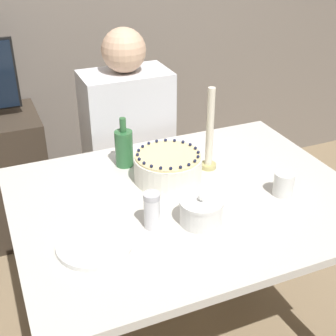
# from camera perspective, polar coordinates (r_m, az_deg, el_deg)

# --- Properties ---
(dining_table) EXTENTS (1.21, 0.94, 0.77)m
(dining_table) POSITION_cam_1_polar(r_m,az_deg,el_deg) (1.73, 2.31, -7.09)
(dining_table) COLOR beige
(dining_table) RESTS_ON ground_plane
(cake) EXTENTS (0.25, 0.25, 0.11)m
(cake) POSITION_cam_1_polar(r_m,az_deg,el_deg) (1.74, -0.00, 0.12)
(cake) COLOR white
(cake) RESTS_ON dining_table
(sugar_bowl) EXTENTS (0.14, 0.14, 0.11)m
(sugar_bowl) POSITION_cam_1_polar(r_m,az_deg,el_deg) (1.51, 4.05, -5.27)
(sugar_bowl) COLOR white
(sugar_bowl) RESTS_ON dining_table
(sugar_shaker) EXTENTS (0.05, 0.05, 0.12)m
(sugar_shaker) POSITION_cam_1_polar(r_m,az_deg,el_deg) (1.48, -1.97, -5.16)
(sugar_shaker) COLOR white
(sugar_shaker) RESTS_ON dining_table
(plate_stack) EXTENTS (0.23, 0.23, 0.02)m
(plate_stack) POSITION_cam_1_polar(r_m,az_deg,el_deg) (1.44, -8.95, -9.23)
(plate_stack) COLOR white
(plate_stack) RESTS_ON dining_table
(candle) EXTENTS (0.06, 0.06, 0.33)m
(candle) POSITION_cam_1_polar(r_m,az_deg,el_deg) (1.78, 5.09, 3.91)
(candle) COLOR tan
(candle) RESTS_ON dining_table
(bottle) EXTENTS (0.07, 0.07, 0.20)m
(bottle) POSITION_cam_1_polar(r_m,az_deg,el_deg) (1.83, -5.39, 2.50)
(bottle) COLOR #2D6638
(bottle) RESTS_ON dining_table
(cup) EXTENTS (0.07, 0.07, 0.09)m
(cup) POSITION_cam_1_polar(r_m,az_deg,el_deg) (1.70, 13.91, -1.90)
(cup) COLOR white
(cup) RESTS_ON dining_table
(person_man_blue_shirt) EXTENTS (0.40, 0.34, 1.22)m
(person_man_blue_shirt) POSITION_cam_1_polar(r_m,az_deg,el_deg) (2.32, -4.71, -0.21)
(person_man_blue_shirt) COLOR #2D2D38
(person_man_blue_shirt) RESTS_ON ground_plane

